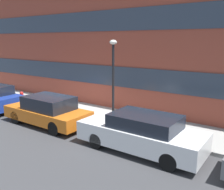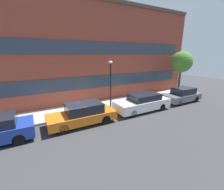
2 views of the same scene
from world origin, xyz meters
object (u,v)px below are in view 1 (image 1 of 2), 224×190
parked_car_orange (48,111)px  fire_hydrant (22,98)px  parked_car_white (141,133)px  lamp_post (113,73)px

parked_car_orange → fire_hydrant: bearing=-19.6°
parked_car_orange → parked_car_white: 5.00m
fire_hydrant → lamp_post: size_ratio=0.20×
parked_car_orange → parked_car_white: bearing=-180.0°
fire_hydrant → parked_car_white: bearing=-8.9°
parked_car_white → fire_hydrant: bearing=-8.9°
parked_car_white → lamp_post: bearing=-32.2°
parked_car_orange → fire_hydrant: parked_car_orange is taller
parked_car_orange → lamp_post: lamp_post is taller
fire_hydrant → lamp_post: bearing=-0.2°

